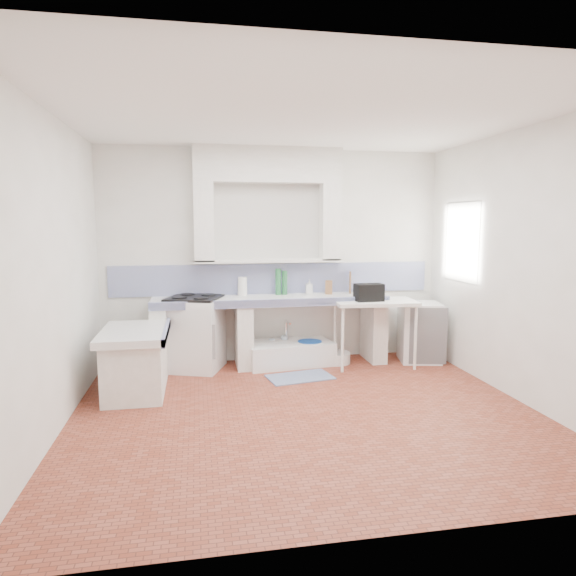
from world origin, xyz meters
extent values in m
plane|color=brown|center=(0.00, 0.00, 0.00)|extent=(4.50, 4.50, 0.00)
plane|color=white|center=(0.00, 0.00, 2.80)|extent=(4.50, 4.50, 0.00)
plane|color=white|center=(0.00, 2.00, 1.40)|extent=(4.50, 0.00, 4.50)
plane|color=white|center=(0.00, -2.00, 1.40)|extent=(4.50, 0.00, 4.50)
plane|color=white|center=(-2.25, 0.00, 1.40)|extent=(0.00, 4.50, 4.50)
plane|color=white|center=(2.25, 0.00, 1.40)|extent=(0.00, 4.50, 4.50)
cube|color=white|center=(-0.10, 1.88, 2.58)|extent=(1.90, 0.25, 0.45)
cube|color=#391F12|center=(2.42, 1.20, 1.60)|extent=(0.35, 0.86, 1.06)
cube|color=white|center=(2.28, 1.20, 1.98)|extent=(0.01, 0.84, 0.24)
cube|color=white|center=(-0.10, 1.70, 0.86)|extent=(3.00, 0.60, 0.08)
cube|color=navy|center=(-0.10, 1.42, 0.86)|extent=(3.00, 0.04, 0.10)
cube|color=white|center=(-1.50, 1.70, 0.41)|extent=(0.20, 0.55, 0.82)
cube|color=white|center=(-0.45, 1.70, 0.41)|extent=(0.20, 0.55, 0.82)
cube|color=white|center=(1.30, 1.70, 0.41)|extent=(0.20, 0.55, 0.82)
cube|color=white|center=(-1.70, 0.90, 0.66)|extent=(0.70, 1.10, 0.08)
cube|color=white|center=(-1.70, 0.90, 0.31)|extent=(0.60, 1.00, 0.62)
cube|color=navy|center=(-1.37, 0.90, 0.66)|extent=(0.04, 1.10, 0.10)
cube|color=navy|center=(0.00, 1.99, 1.10)|extent=(4.27, 0.03, 0.40)
cube|color=white|center=(-1.07, 1.69, 0.45)|extent=(0.80, 0.79, 0.90)
cube|color=white|center=(0.14, 1.70, 0.13)|extent=(1.17, 0.73, 0.27)
cube|color=white|center=(1.21, 1.42, 0.43)|extent=(1.07, 0.65, 0.05)
cube|color=white|center=(1.89, 1.54, 0.39)|extent=(0.61, 0.61, 0.79)
cylinder|color=red|center=(-0.18, 1.73, 0.13)|extent=(0.37, 0.37, 0.26)
cylinder|color=#C05428|center=(0.14, 1.66, 0.14)|extent=(0.37, 0.37, 0.28)
cylinder|color=#0640A9|center=(0.41, 1.67, 0.15)|extent=(0.41, 0.41, 0.30)
cylinder|color=white|center=(0.77, 1.63, 0.07)|extent=(0.42, 0.42, 0.14)
cylinder|color=silver|center=(-0.06, 1.84, 0.15)|extent=(0.10, 0.10, 0.31)
cylinder|color=silver|center=(0.11, 1.85, 0.17)|extent=(0.09, 0.09, 0.34)
cube|color=black|center=(1.11, 1.38, 0.97)|extent=(0.36, 0.22, 0.22)
cylinder|color=#276C3A|center=(0.02, 1.85, 1.07)|extent=(0.08, 0.08, 0.35)
cylinder|color=#276C3A|center=(0.11, 1.85, 1.06)|extent=(0.08, 0.08, 0.32)
cube|color=#98663C|center=(0.69, 1.79, 0.99)|extent=(0.11, 0.10, 0.18)
cube|color=#98663C|center=(1.01, 1.85, 1.04)|extent=(0.07, 0.21, 0.29)
cylinder|color=white|center=(-0.45, 1.85, 1.02)|extent=(0.14, 0.14, 0.24)
imported|color=white|center=(0.44, 1.85, 1.00)|extent=(0.10, 0.10, 0.20)
cube|color=navy|center=(0.16, 1.09, 0.01)|extent=(0.83, 0.57, 0.01)
camera|label=1|loc=(-1.02, -4.59, 1.84)|focal=31.22mm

